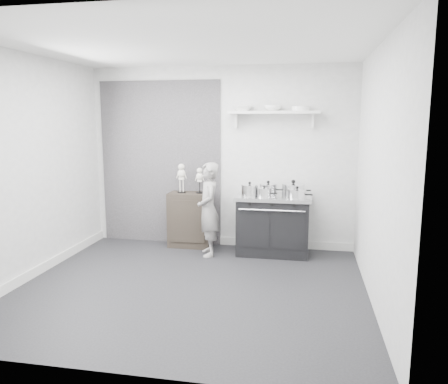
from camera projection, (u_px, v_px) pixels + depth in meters
The scene contains 16 objects.
ground at pixel (191, 287), 5.07m from camera, with size 4.00×4.00×0.00m, color black.
room_shell at pixel (185, 145), 4.96m from camera, with size 4.02×3.62×2.71m.
wall_shelf at pixel (274, 113), 6.21m from camera, with size 1.30×0.26×0.24m.
stove at pixel (273, 224), 6.27m from camera, with size 1.06×0.66×0.85m.
side_cabinet at pixel (190, 220), 6.64m from camera, with size 0.64×0.37×0.83m, color black.
child at pixel (209, 209), 6.16m from camera, with size 0.48×0.32×1.33m, color gray.
pot_front_left at pixel (250, 190), 6.17m from camera, with size 0.33×0.24×0.20m.
pot_back_left at pixel (268, 189), 6.31m from camera, with size 0.35×0.26×0.20m.
pot_back_right at pixel (293, 189), 6.22m from camera, with size 0.42×0.33×0.22m.
pot_front_right at pixel (297, 194), 5.97m from camera, with size 0.33×0.25×0.17m.
pot_front_center at pixel (264, 192), 6.06m from camera, with size 0.28×0.20×0.16m.
skeleton_full at pixel (181, 176), 6.55m from camera, with size 0.14×0.09×0.51m, color beige, non-canonical shape.
skeleton_torso at pixel (200, 179), 6.51m from camera, with size 0.12×0.08×0.44m, color beige, non-canonical shape.
bowl_large at pixel (243, 108), 6.28m from camera, with size 0.29×0.29×0.07m, color white.
bowl_small at pixel (273, 108), 6.20m from camera, with size 0.25×0.25×0.08m, color white.
plate_stack at pixel (301, 109), 6.13m from camera, with size 0.26×0.26×0.06m, color white.
Camera 1 is at (1.28, -4.66, 1.93)m, focal length 35.00 mm.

